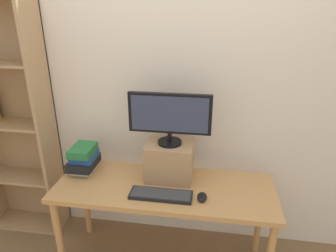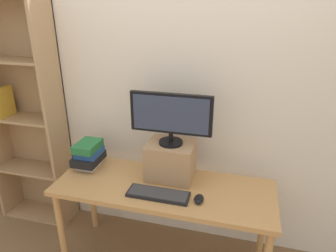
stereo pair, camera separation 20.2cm
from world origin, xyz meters
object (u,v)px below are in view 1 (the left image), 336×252
(computer_monitor, at_px, (170,116))
(computer_mouse, at_px, (202,197))
(keyboard, at_px, (160,195))
(riser_box, at_px, (170,160))
(desk, at_px, (164,195))
(book_stack, at_px, (84,159))
(bookshelf_unit, at_px, (11,122))

(computer_monitor, distance_m, computer_mouse, 0.59)
(keyboard, bearing_deg, riser_box, 84.75)
(desk, height_order, book_stack, book_stack)
(bookshelf_unit, height_order, computer_mouse, bookshelf_unit)
(bookshelf_unit, bearing_deg, computer_mouse, -14.25)
(bookshelf_unit, relative_size, computer_monitor, 3.42)
(bookshelf_unit, xyz_separation_m, keyboard, (1.35, -0.42, -0.28))
(desk, xyz_separation_m, riser_box, (0.02, 0.13, 0.22))
(bookshelf_unit, xyz_separation_m, riser_box, (1.37, -0.17, -0.16))
(computer_monitor, xyz_separation_m, book_stack, (-0.67, -0.01, -0.38))
(computer_monitor, relative_size, book_stack, 2.31)
(bookshelf_unit, distance_m, book_stack, 0.75)
(riser_box, bearing_deg, computer_mouse, -44.04)
(keyboard, relative_size, computer_mouse, 4.09)
(desk, relative_size, book_stack, 6.20)
(computer_monitor, height_order, computer_mouse, computer_monitor)
(book_stack, bearing_deg, computer_monitor, 1.17)
(riser_box, height_order, book_stack, riser_box)
(riser_box, relative_size, computer_mouse, 3.26)
(desk, height_order, computer_monitor, computer_monitor)
(keyboard, height_order, computer_mouse, computer_mouse)
(computer_mouse, relative_size, book_stack, 0.41)
(riser_box, distance_m, book_stack, 0.67)
(desk, bearing_deg, keyboard, -91.49)
(bookshelf_unit, bearing_deg, desk, -12.39)
(bookshelf_unit, relative_size, computer_mouse, 19.20)
(desk, xyz_separation_m, bookshelf_unit, (-1.35, 0.30, 0.37))
(desk, bearing_deg, bookshelf_unit, 167.61)
(computer_mouse, bearing_deg, riser_box, 135.96)
(keyboard, bearing_deg, desk, 88.51)
(computer_mouse, bearing_deg, desk, 157.15)
(computer_mouse, bearing_deg, book_stack, 165.89)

